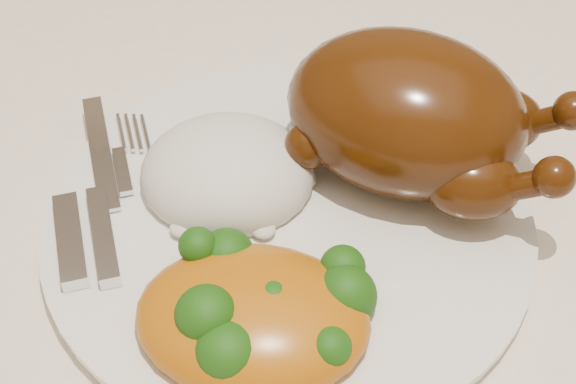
{
  "coord_description": "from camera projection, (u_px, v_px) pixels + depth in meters",
  "views": [
    {
      "loc": [
        -0.0,
        -0.42,
        1.14
      ],
      "look_at": [
        -0.02,
        -0.09,
        0.8
      ],
      "focal_mm": 50.0,
      "sensor_mm": 36.0,
      "label": 1
    }
  ],
  "objects": [
    {
      "name": "dining_table",
      "position": [
        324.0,
        234.0,
        0.63
      ],
      "size": [
        1.6,
        0.9,
        0.76
      ],
      "color": "brown",
      "rests_on": "floor"
    },
    {
      "name": "tablecloth",
      "position": [
        327.0,
        167.0,
        0.58
      ],
      "size": [
        1.73,
        1.03,
        0.18
      ],
      "color": "white",
      "rests_on": "dining_table"
    },
    {
      "name": "dinner_plate",
      "position": [
        288.0,
        222.0,
        0.5
      ],
      "size": [
        0.37,
        0.37,
        0.01
      ],
      "primitive_type": "cylinder",
      "rotation": [
        0.0,
        0.0,
        -0.29
      ],
      "color": "white",
      "rests_on": "tablecloth"
    },
    {
      "name": "roast_chicken",
      "position": [
        412.0,
        115.0,
        0.49
      ],
      "size": [
        0.2,
        0.16,
        0.1
      ],
      "rotation": [
        0.0,
        0.0,
        -0.35
      ],
      "color": "#401C06",
      "rests_on": "dinner_plate"
    },
    {
      "name": "rice_mound",
      "position": [
        228.0,
        174.0,
        0.5
      ],
      "size": [
        0.11,
        0.1,
        0.06
      ],
      "rotation": [
        0.0,
        0.0,
        0.03
      ],
      "color": "white",
      "rests_on": "dinner_plate"
    },
    {
      "name": "mac_and_cheese",
      "position": [
        265.0,
        313.0,
        0.43
      ],
      "size": [
        0.13,
        0.11,
        0.05
      ],
      "rotation": [
        0.0,
        0.0,
        -0.06
      ],
      "color": "#AF6D0B",
      "rests_on": "dinner_plate"
    },
    {
      "name": "cutlery",
      "position": [
        95.0,
        208.0,
        0.49
      ],
      "size": [
        0.06,
        0.17,
        0.01
      ],
      "rotation": [
        0.0,
        0.0,
        0.33
      ],
      "color": "silver",
      "rests_on": "dinner_plate"
    }
  ]
}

